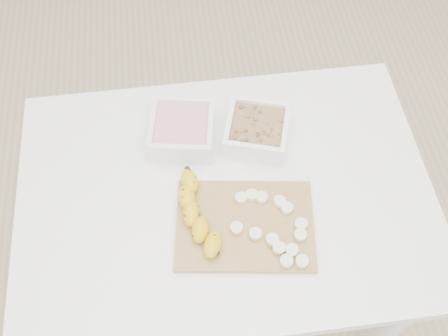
{
  "coord_description": "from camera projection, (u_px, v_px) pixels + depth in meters",
  "views": [
    {
      "loc": [
        -0.08,
        -0.56,
        1.81
      ],
      "look_at": [
        0.0,
        0.03,
        0.81
      ],
      "focal_mm": 40.0,
      "sensor_mm": 36.0,
      "label": 1
    }
  ],
  "objects": [
    {
      "name": "cutting_board",
      "position": [
        245.0,
        225.0,
        1.15
      ],
      "size": [
        0.34,
        0.27,
        0.01
      ],
      "primitive_type": "cube",
      "rotation": [
        0.0,
        0.0,
        -0.14
      ],
      "color": "#AA814B",
      "rests_on": "table"
    },
    {
      "name": "banana",
      "position": [
        198.0,
        215.0,
        1.13
      ],
      "size": [
        0.06,
        0.22,
        0.04
      ],
      "primitive_type": null,
      "rotation": [
        0.0,
        0.0,
        0.01
      ],
      "color": "gold",
      "rests_on": "cutting_board"
    },
    {
      "name": "table",
      "position": [
        225.0,
        209.0,
        1.28
      ],
      "size": [
        1.0,
        0.7,
        0.75
      ],
      "color": "white",
      "rests_on": "ground"
    },
    {
      "name": "bowl_yogurt",
      "position": [
        182.0,
        130.0,
        1.25
      ],
      "size": [
        0.18,
        0.18,
        0.07
      ],
      "color": "white",
      "rests_on": "table"
    },
    {
      "name": "bowl_granola",
      "position": [
        257.0,
        131.0,
        1.25
      ],
      "size": [
        0.19,
        0.19,
        0.07
      ],
      "color": "white",
      "rests_on": "table"
    },
    {
      "name": "banana_slices",
      "position": [
        274.0,
        227.0,
        1.13
      ],
      "size": [
        0.18,
        0.21,
        0.02
      ],
      "color": "beige",
      "rests_on": "cutting_board"
    },
    {
      "name": "ground",
      "position": [
        225.0,
        287.0,
        1.85
      ],
      "size": [
        3.5,
        3.5,
        0.0
      ],
      "primitive_type": "plane",
      "color": "#C6AD89",
      "rests_on": "ground"
    }
  ]
}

